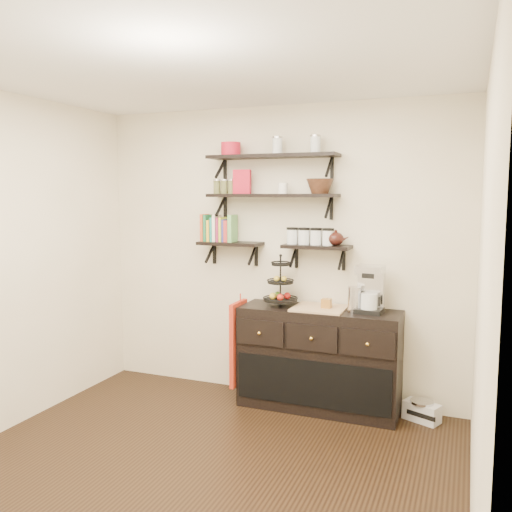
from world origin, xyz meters
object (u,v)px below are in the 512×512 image
object	(u,v)px
radio	(422,411)
fruit_stand	(281,289)
coffee_maker	(370,290)
sideboard	(319,359)

from	to	relation	value
radio	fruit_stand	bearing A→B (deg)	-153.91
coffee_maker	radio	world-z (taller)	coffee_maker
sideboard	fruit_stand	bearing A→B (deg)	179.54
sideboard	radio	distance (m)	0.95
fruit_stand	sideboard	bearing A→B (deg)	-0.46
sideboard	fruit_stand	size ratio (longest dim) A/B	3.14
coffee_maker	radio	size ratio (longest dim) A/B	1.23
fruit_stand	radio	xyz separation A→B (m)	(1.24, 0.05, -0.97)
radio	coffee_maker	bearing A→B (deg)	-152.85
sideboard	fruit_stand	world-z (taller)	fruit_stand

